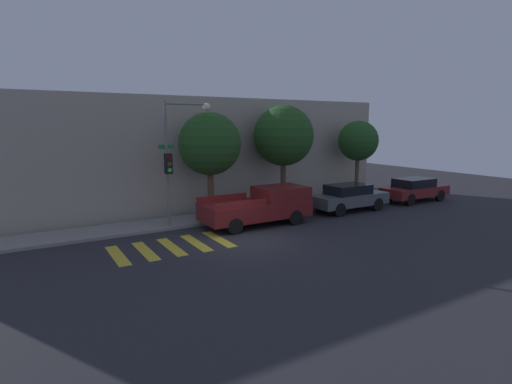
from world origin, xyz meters
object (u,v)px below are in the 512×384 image
traffic_light_pole (177,149)px  tree_near_corner (210,144)px  pickup_truck (261,206)px  tree_far_end (358,141)px  sedan_middle (414,189)px  tree_midblock (284,136)px  sedan_near_corner (349,197)px

traffic_light_pole → tree_near_corner: 2.15m
pickup_truck → tree_far_end: tree_far_end is taller
sedan_middle → tree_far_end: bearing=144.6°
pickup_truck → tree_midblock: (2.71, 2.08, 3.23)m
sedan_near_corner → tree_near_corner: bearing=164.3°
sedan_middle → tree_midblock: tree_midblock is taller
pickup_truck → sedan_near_corner: pickup_truck is taller
pickup_truck → tree_far_end: (8.35, 2.08, 2.84)m
pickup_truck → sedan_middle: pickup_truck is taller
tree_midblock → pickup_truck: bearing=-142.5°
traffic_light_pole → pickup_truck: (3.69, -1.27, -2.77)m
traffic_light_pole → tree_far_end: traffic_light_pole is taller
traffic_light_pole → sedan_middle: traffic_light_pole is taller
sedan_near_corner → tree_far_end: (2.63, 2.08, 2.95)m
traffic_light_pole → sedan_near_corner: size_ratio=1.28×
sedan_middle → tree_far_end: size_ratio=0.91×
sedan_near_corner → tree_far_end: bearing=38.4°
traffic_light_pole → tree_far_end: bearing=3.8°
sedan_near_corner → tree_midblock: 4.95m
traffic_light_pole → sedan_middle: 15.29m
tree_near_corner → tree_midblock: tree_midblock is taller
tree_far_end → pickup_truck: bearing=-166.0°
traffic_light_pole → sedan_near_corner: 9.92m
pickup_truck → tree_near_corner: 3.95m
sedan_middle → traffic_light_pole: bearing=175.1°
traffic_light_pole → tree_far_end: (12.03, 0.81, 0.07)m
pickup_truck → tree_near_corner: bearing=129.3°
sedan_near_corner → tree_near_corner: tree_near_corner is taller
traffic_light_pole → tree_near_corner: traffic_light_pole is taller
traffic_light_pole → tree_far_end: size_ratio=1.16×
traffic_light_pole → tree_midblock: 6.46m
tree_midblock → tree_far_end: 5.65m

